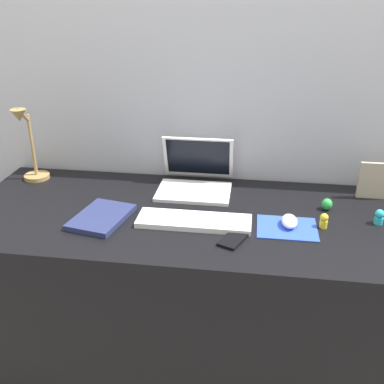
# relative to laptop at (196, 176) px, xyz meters

# --- Properties ---
(ground_plane) EXTENTS (6.00, 6.00, 0.00)m
(ground_plane) POSITION_rel_laptop_xyz_m (0.03, -0.24, -0.79)
(ground_plane) COLOR slate
(back_wall) EXTENTS (2.97, 0.05, 1.48)m
(back_wall) POSITION_rel_laptop_xyz_m (0.03, 0.16, -0.05)
(back_wall) COLOR #B2B7C1
(back_wall) RESTS_ON ground_plane
(desk) EXTENTS (1.77, 0.72, 0.74)m
(desk) POSITION_rel_laptop_xyz_m (0.03, -0.24, -0.42)
(desk) COLOR black
(desk) RESTS_ON ground_plane
(laptop) EXTENTS (0.30, 0.28, 0.20)m
(laptop) POSITION_rel_laptop_xyz_m (0.00, 0.00, 0.00)
(laptop) COLOR white
(laptop) RESTS_ON desk
(keyboard) EXTENTS (0.41, 0.13, 0.02)m
(keyboard) POSITION_rel_laptop_xyz_m (0.04, -0.32, -0.04)
(keyboard) COLOR white
(keyboard) RESTS_ON desk
(mousepad) EXTENTS (0.21, 0.17, 0.00)m
(mousepad) POSITION_rel_laptop_xyz_m (0.37, -0.31, -0.05)
(mousepad) COLOR blue
(mousepad) RESTS_ON desk
(mouse) EXTENTS (0.06, 0.10, 0.03)m
(mouse) POSITION_rel_laptop_xyz_m (0.37, -0.29, -0.03)
(mouse) COLOR white
(mouse) RESTS_ON mousepad
(cell_phone) EXTENTS (0.11, 0.14, 0.01)m
(cell_phone) POSITION_rel_laptop_xyz_m (0.19, -0.41, -0.05)
(cell_phone) COLOR black
(cell_phone) RESTS_ON desk
(desk_lamp) EXTENTS (0.11, 0.16, 0.34)m
(desk_lamp) POSITION_rel_laptop_xyz_m (-0.71, -0.03, 0.10)
(desk_lamp) COLOR #A5844C
(desk_lamp) RESTS_ON desk
(notebook_pad) EXTENTS (0.21, 0.27, 0.02)m
(notebook_pad) POSITION_rel_laptop_xyz_m (-0.30, -0.33, -0.04)
(notebook_pad) COLOR navy
(notebook_pad) RESTS_ON desk
(picture_frame) EXTENTS (0.12, 0.02, 0.15)m
(picture_frame) POSITION_rel_laptop_xyz_m (0.72, 0.00, 0.02)
(picture_frame) COLOR #B2A58C
(picture_frame) RESTS_ON desk
(toy_figurine_green) EXTENTS (0.04, 0.04, 0.04)m
(toy_figurine_green) POSITION_rel_laptop_xyz_m (0.52, -0.13, -0.03)
(toy_figurine_green) COLOR green
(toy_figurine_green) RESTS_ON desk
(toy_figurine_cyan) EXTENTS (0.03, 0.03, 0.06)m
(toy_figurine_cyan) POSITION_rel_laptop_xyz_m (0.69, -0.22, -0.02)
(toy_figurine_cyan) COLOR #28B7CC
(toy_figurine_cyan) RESTS_ON desk
(toy_figurine_yellow) EXTENTS (0.03, 0.03, 0.05)m
(toy_figurine_yellow) POSITION_rel_laptop_xyz_m (0.49, -0.28, -0.02)
(toy_figurine_yellow) COLOR yellow
(toy_figurine_yellow) RESTS_ON desk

